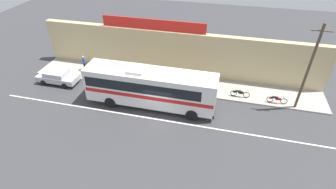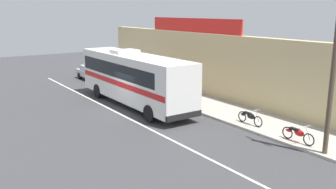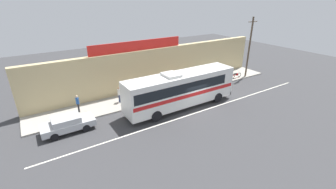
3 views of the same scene
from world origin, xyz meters
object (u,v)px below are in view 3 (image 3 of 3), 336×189
Objects in this scene: motorcycle_purple at (236,75)px; motorcycle_black at (217,79)px; intercity_bus at (180,88)px; utility_pole at (249,47)px; pedestrian_near_shop at (119,93)px; pedestrian_far_right at (78,102)px; parked_car at (68,123)px.

motorcycle_purple is 3.36m from motorcycle_black.
intercity_bus reaches higher than motorcycle_black.
motorcycle_purple and motorcycle_black have the same top height.
utility_pole reaches higher than pedestrian_near_shop.
intercity_bus is at bearing -25.33° from pedestrian_far_right.
intercity_bus is at bearing -40.71° from pedestrian_near_shop.
utility_pole is at bearing -4.76° from motorcycle_black.
utility_pole is 6.19m from motorcycle_black.
parked_car is (-10.46, 1.35, -1.33)m from intercity_bus.
intercity_bus is 9.95m from pedestrian_far_right.
pedestrian_near_shop is at bearing 175.28° from utility_pole.
utility_pole reaches higher than pedestrian_far_right.
motorcycle_black is (8.03, 3.10, -1.50)m from intercity_bus.
pedestrian_far_right is (-8.96, 4.24, -0.92)m from intercity_bus.
pedestrian_near_shop is (5.64, 2.81, 0.38)m from parked_car.
parked_car is 23.78m from utility_pole.
pedestrian_far_right is at bearing 175.95° from utility_pole.
intercity_bus is 10.63m from parked_car.
pedestrian_far_right is at bearing 176.20° from motorcycle_purple.
intercity_bus reaches higher than motorcycle_purple.
utility_pole is at bearing -4.72° from pedestrian_near_shop.
motorcycle_purple is (11.38, 2.89, -1.50)m from intercity_bus.
pedestrian_far_right reaches higher than motorcycle_purple.
intercity_bus is 11.84m from motorcycle_purple.
pedestrian_near_shop is (-17.85, 1.47, -3.09)m from utility_pole.
pedestrian_far_right is at bearing 154.67° from intercity_bus.
parked_car is 18.58m from motorcycle_black.
intercity_bus is at bearing -168.36° from utility_pole.
motorcycle_black is (-4.99, 0.42, -3.64)m from utility_pole.
utility_pole reaches higher than motorcycle_purple.
pedestrian_far_right is (-16.99, 1.14, 0.58)m from motorcycle_black.
utility_pole is 4.00m from motorcycle_purple.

